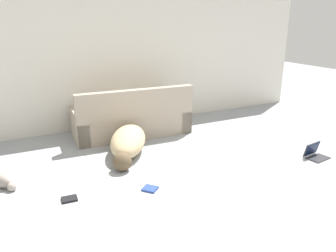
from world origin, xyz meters
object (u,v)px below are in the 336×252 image
(cat, at_px, (2,181))
(laptop_open, at_px, (314,153))
(book_black, at_px, (69,199))
(dog, at_px, (128,142))
(book_blue, at_px, (150,189))
(couch, at_px, (132,120))

(cat, height_order, laptop_open, laptop_open)
(book_black, bearing_deg, dog, 42.93)
(book_blue, height_order, book_black, same)
(book_black, bearing_deg, couch, 51.63)
(couch, distance_m, dog, 0.90)
(dog, xyz_separation_m, laptop_open, (2.45, -1.36, -0.12))
(couch, relative_size, cat, 4.68)
(couch, height_order, cat, couch)
(couch, xyz_separation_m, cat, (-2.10, -1.14, -0.19))
(dog, relative_size, book_black, 8.30)
(couch, distance_m, book_black, 2.31)
(laptop_open, relative_size, book_black, 2.00)
(laptop_open, xyz_separation_m, book_black, (-3.51, 0.37, -0.06))
(dog, bearing_deg, laptop_open, 88.24)
(dog, xyz_separation_m, cat, (-1.74, -0.33, -0.11))
(couch, bearing_deg, book_blue, 78.22)
(dog, relative_size, laptop_open, 4.14)
(cat, relative_size, book_blue, 1.92)
(cat, height_order, book_black, cat)
(book_black, bearing_deg, laptop_open, -6.00)
(cat, bearing_deg, couch, 83.22)
(laptop_open, height_order, book_black, laptop_open)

